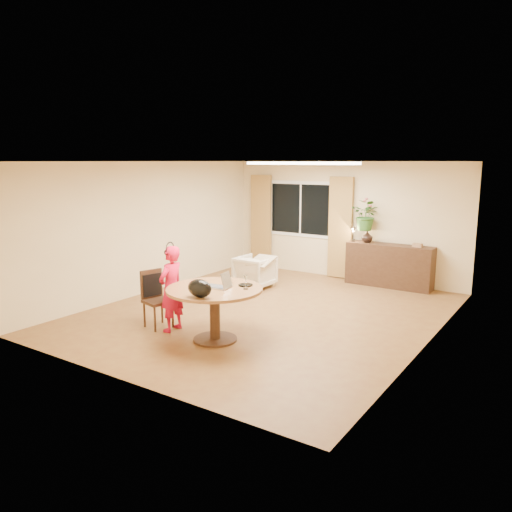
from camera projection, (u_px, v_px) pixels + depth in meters
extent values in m
plane|color=brown|center=(266.00, 313.00, 8.70)|extent=(6.50, 6.50, 0.00)
plane|color=white|center=(267.00, 161.00, 8.21)|extent=(6.50, 6.50, 0.00)
plane|color=#D0B687|center=(344.00, 220.00, 11.11)|extent=(5.50, 0.00, 5.50)
plane|color=#D0B687|center=(150.00, 228.00, 9.95)|extent=(0.00, 6.50, 6.50)
plane|color=#D0B687|center=(432.00, 256.00, 6.96)|extent=(0.00, 6.50, 6.50)
cube|color=white|center=(301.00, 209.00, 11.66)|extent=(1.70, 0.02, 1.30)
cube|color=black|center=(300.00, 209.00, 11.65)|extent=(1.55, 0.01, 1.15)
cube|color=white|center=(300.00, 209.00, 11.65)|extent=(0.04, 0.01, 1.15)
cube|color=olive|center=(261.00, 221.00, 12.23)|extent=(0.55, 0.08, 2.25)
cube|color=olive|center=(340.00, 228.00, 11.09)|extent=(0.55, 0.08, 2.25)
cube|color=white|center=(301.00, 163.00, 9.20)|extent=(2.20, 0.35, 0.05)
cylinder|color=brown|center=(214.00, 289.00, 7.23)|extent=(1.40, 1.40, 0.04)
cylinder|color=black|center=(215.00, 316.00, 7.31)|extent=(0.15, 0.15, 0.76)
cylinder|color=black|center=(215.00, 339.00, 7.37)|extent=(0.65, 0.65, 0.03)
imported|color=#B3270D|center=(171.00, 289.00, 7.69)|extent=(0.51, 0.35, 1.34)
imported|color=beige|center=(255.00, 272.00, 10.42)|extent=(0.71, 0.73, 0.66)
cube|color=black|center=(389.00, 266.00, 10.45)|extent=(1.79, 0.44, 0.90)
imported|color=black|center=(367.00, 237.00, 10.62)|extent=(0.29, 0.29, 0.25)
imported|color=#256225|center=(367.00, 215.00, 10.56)|extent=(0.66, 0.59, 0.66)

